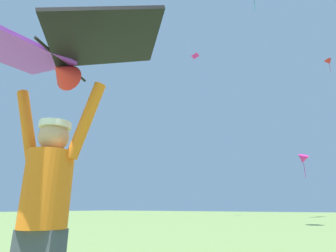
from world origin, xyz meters
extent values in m
cylinder|color=orange|center=(0.04, -0.17, 1.10)|extent=(0.44, 0.44, 0.56)
sphere|color=tan|center=(0.04, -0.17, 1.49)|extent=(0.23, 0.23, 0.23)
cylinder|color=white|center=(0.04, -0.17, 1.59)|extent=(0.31, 0.31, 0.05)
cylinder|color=orange|center=(0.29, -0.08, 1.61)|extent=(0.29, 0.18, 0.62)
cylinder|color=orange|center=(-0.20, -0.26, 1.61)|extent=(0.29, 0.18, 0.62)
cylinder|color=black|center=(0.04, -0.17, 2.16)|extent=(0.27, 0.68, 0.02)
cube|color=black|center=(0.48, -0.13, 2.25)|extent=(1.10, 1.10, 0.21)
cube|color=purple|center=(-0.32, -0.42, 2.25)|extent=(0.90, 0.78, 0.21)
cone|color=red|center=(0.04, -0.17, 2.06)|extent=(0.29, 0.27, 0.24)
cylinder|color=#117C79|center=(-2.60, 21.82, 20.68)|extent=(0.05, 0.05, 1.53)
cone|color=red|center=(3.03, 34.86, 18.67)|extent=(0.99, 0.92, 0.86)
cylinder|color=maroon|center=(3.03, 34.86, 17.77)|extent=(0.04, 0.04, 1.18)
pyramid|color=#DB2393|center=(-11.25, 25.61, 19.51)|extent=(1.14, 1.17, 0.44)
cone|color=#DB2393|center=(-1.17, 30.67, 5.97)|extent=(1.57, 1.48, 1.40)
cylinder|color=#991867|center=(-1.17, 30.67, 4.75)|extent=(0.05, 0.05, 1.58)
camera|label=1|loc=(1.88, -1.38, 0.97)|focal=28.39mm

